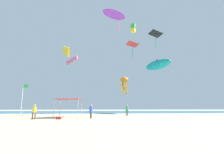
{
  "coord_description": "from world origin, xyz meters",
  "views": [
    {
      "loc": [
        -0.69,
        -21.66,
        1.56
      ],
      "look_at": [
        1.16,
        12.79,
        7.54
      ],
      "focal_mm": 27.02,
      "sensor_mm": 36.0,
      "label": 1
    }
  ],
  "objects_px": {
    "canopy_tent": "(69,100)",
    "kite_parafoil_yellow": "(66,51)",
    "kite_inflatable_teal": "(158,65)",
    "kite_diamond_red": "(132,45)",
    "banner_flag": "(23,99)",
    "person_central": "(34,110)",
    "kite_diamond_black": "(155,35)",
    "cooler_box": "(59,118)",
    "kite_octopus_orange": "(124,81)",
    "kite_delta_purple": "(114,13)",
    "person_leftmost": "(127,109)",
    "person_near_tent": "(91,110)",
    "kite_box_green": "(133,28)",
    "kite_parafoil_pink": "(72,60)"
  },
  "relations": [
    {
      "from": "kite_diamond_black",
      "to": "person_leftmost",
      "type": "bearing_deg",
      "value": 91.89
    },
    {
      "from": "kite_box_green",
      "to": "kite_delta_purple",
      "type": "height_order",
      "value": "kite_delta_purple"
    },
    {
      "from": "canopy_tent",
      "to": "kite_diamond_black",
      "type": "relative_size",
      "value": 1.02
    },
    {
      "from": "kite_parafoil_pink",
      "to": "kite_inflatable_teal",
      "type": "relative_size",
      "value": 0.42
    },
    {
      "from": "canopy_tent",
      "to": "kite_inflatable_teal",
      "type": "relative_size",
      "value": 0.39
    },
    {
      "from": "cooler_box",
      "to": "kite_box_green",
      "type": "distance_m",
      "value": 24.94
    },
    {
      "from": "cooler_box",
      "to": "kite_delta_purple",
      "type": "height_order",
      "value": "kite_delta_purple"
    },
    {
      "from": "person_leftmost",
      "to": "kite_delta_purple",
      "type": "bearing_deg",
      "value": -10.64
    },
    {
      "from": "canopy_tent",
      "to": "kite_diamond_black",
      "type": "distance_m",
      "value": 19.88
    },
    {
      "from": "canopy_tent",
      "to": "kite_box_green",
      "type": "distance_m",
      "value": 21.63
    },
    {
      "from": "kite_inflatable_teal",
      "to": "kite_diamond_red",
      "type": "bearing_deg",
      "value": 32.79
    },
    {
      "from": "cooler_box",
      "to": "kite_octopus_orange",
      "type": "bearing_deg",
      "value": 66.67
    },
    {
      "from": "kite_diamond_red",
      "to": "kite_box_green",
      "type": "distance_m",
      "value": 9.19
    },
    {
      "from": "kite_parafoil_yellow",
      "to": "kite_inflatable_teal",
      "type": "bearing_deg",
      "value": 74.86
    },
    {
      "from": "kite_diamond_red",
      "to": "kite_diamond_black",
      "type": "xyz_separation_m",
      "value": [
        2.0,
        -13.45,
        -2.94
      ]
    },
    {
      "from": "kite_delta_purple",
      "to": "kite_parafoil_yellow",
      "type": "relative_size",
      "value": 1.07
    },
    {
      "from": "person_near_tent",
      "to": "kite_box_green",
      "type": "xyz_separation_m",
      "value": [
        7.92,
        11.54,
        17.17
      ]
    },
    {
      "from": "banner_flag",
      "to": "kite_box_green",
      "type": "relative_size",
      "value": 2.19
    },
    {
      "from": "kite_diamond_black",
      "to": "kite_inflatable_teal",
      "type": "bearing_deg",
      "value": -30.45
    },
    {
      "from": "canopy_tent",
      "to": "kite_parafoil_yellow",
      "type": "xyz_separation_m",
      "value": [
        -3.44,
        12.1,
        11.14
      ]
    },
    {
      "from": "kite_diamond_black",
      "to": "kite_box_green",
      "type": "bearing_deg",
      "value": 26.62
    },
    {
      "from": "person_central",
      "to": "kite_parafoil_pink",
      "type": "distance_m",
      "value": 27.67
    },
    {
      "from": "kite_diamond_black",
      "to": "kite_octopus_orange",
      "type": "bearing_deg",
      "value": 0.46
    },
    {
      "from": "kite_inflatable_teal",
      "to": "kite_parafoil_yellow",
      "type": "relative_size",
      "value": 1.4
    },
    {
      "from": "canopy_tent",
      "to": "banner_flag",
      "type": "relative_size",
      "value": 0.83
    },
    {
      "from": "kite_diamond_red",
      "to": "kite_octopus_orange",
      "type": "relative_size",
      "value": 0.81
    },
    {
      "from": "banner_flag",
      "to": "cooler_box",
      "type": "xyz_separation_m",
      "value": [
        3.59,
        1.85,
        -2.19
      ]
    },
    {
      "from": "canopy_tent",
      "to": "kite_diamond_red",
      "type": "height_order",
      "value": "kite_diamond_red"
    },
    {
      "from": "kite_diamond_red",
      "to": "kite_delta_purple",
      "type": "bearing_deg",
      "value": -35.09
    },
    {
      "from": "person_near_tent",
      "to": "person_central",
      "type": "bearing_deg",
      "value": 78.64
    },
    {
      "from": "kite_delta_purple",
      "to": "cooler_box",
      "type": "bearing_deg",
      "value": -8.18
    },
    {
      "from": "kite_delta_purple",
      "to": "kite_diamond_red",
      "type": "bearing_deg",
      "value": -177.58
    },
    {
      "from": "person_central",
      "to": "kite_diamond_red",
      "type": "xyz_separation_m",
      "value": [
        16.03,
        21.72,
        16.75
      ]
    },
    {
      "from": "kite_diamond_red",
      "to": "kite_box_green",
      "type": "bearing_deg",
      "value": -17.85
    },
    {
      "from": "cooler_box",
      "to": "kite_inflatable_teal",
      "type": "relative_size",
      "value": 0.07
    },
    {
      "from": "person_central",
      "to": "kite_diamond_black",
      "type": "height_order",
      "value": "kite_diamond_black"
    },
    {
      "from": "banner_flag",
      "to": "kite_diamond_red",
      "type": "relative_size",
      "value": 0.92
    },
    {
      "from": "kite_octopus_orange",
      "to": "person_leftmost",
      "type": "bearing_deg",
      "value": 21.91
    },
    {
      "from": "kite_octopus_orange",
      "to": "kite_diamond_red",
      "type": "bearing_deg",
      "value": 47.83
    },
    {
      "from": "cooler_box",
      "to": "kite_octopus_orange",
      "type": "xyz_separation_m",
      "value": [
        11.39,
        26.41,
        8.62
      ]
    },
    {
      "from": "canopy_tent",
      "to": "person_leftmost",
      "type": "xyz_separation_m",
      "value": [
        8.77,
        3.9,
        -1.35
      ]
    },
    {
      "from": "person_leftmost",
      "to": "kite_parafoil_pink",
      "type": "height_order",
      "value": "kite_parafoil_pink"
    },
    {
      "from": "person_central",
      "to": "kite_parafoil_pink",
      "type": "xyz_separation_m",
      "value": [
        -0.42,
        24.45,
        12.95
      ]
    },
    {
      "from": "kite_diamond_red",
      "to": "banner_flag",
      "type": "bearing_deg",
      "value": -44.55
    },
    {
      "from": "canopy_tent",
      "to": "kite_diamond_red",
      "type": "relative_size",
      "value": 0.76
    },
    {
      "from": "person_leftmost",
      "to": "kite_inflatable_teal",
      "type": "xyz_separation_m",
      "value": [
        9.4,
        11.51,
        10.57
      ]
    },
    {
      "from": "person_central",
      "to": "person_near_tent",
      "type": "bearing_deg",
      "value": -169.15
    },
    {
      "from": "kite_delta_purple",
      "to": "kite_parafoil_yellow",
      "type": "height_order",
      "value": "kite_delta_purple"
    },
    {
      "from": "canopy_tent",
      "to": "person_near_tent",
      "type": "height_order",
      "value": "canopy_tent"
    },
    {
      "from": "kite_octopus_orange",
      "to": "cooler_box",
      "type": "bearing_deg",
      "value": 4.8
    }
  ]
}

